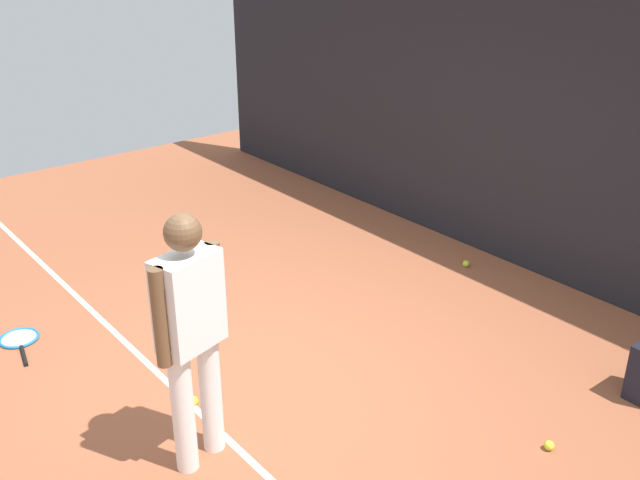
# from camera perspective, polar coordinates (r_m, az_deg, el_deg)

# --- Properties ---
(ground_plane) EXTENTS (12.00, 12.00, 0.00)m
(ground_plane) POSITION_cam_1_polar(r_m,az_deg,el_deg) (5.65, -3.19, -10.35)
(ground_plane) COLOR #9E5638
(back_fence) EXTENTS (10.00, 0.10, 2.73)m
(back_fence) POSITION_cam_1_polar(r_m,az_deg,el_deg) (7.09, 16.65, 8.20)
(back_fence) COLOR black
(back_fence) RESTS_ON ground
(court_line) EXTENTS (9.00, 0.05, 0.00)m
(court_line) POSITION_cam_1_polar(r_m,az_deg,el_deg) (5.34, -9.76, -13.07)
(court_line) COLOR white
(court_line) RESTS_ON ground
(tennis_player) EXTENTS (0.31, 0.52, 1.70)m
(tennis_player) POSITION_cam_1_polar(r_m,az_deg,el_deg) (4.39, -10.18, -6.89)
(tennis_player) COLOR white
(tennis_player) RESTS_ON ground
(tennis_racket) EXTENTS (0.64, 0.38, 0.03)m
(tennis_racket) POSITION_cam_1_polar(r_m,az_deg,el_deg) (6.50, -22.68, -7.29)
(tennis_racket) COLOR black
(tennis_racket) RESTS_ON ground
(tennis_ball_near_player) EXTENTS (0.07, 0.07, 0.07)m
(tennis_ball_near_player) POSITION_cam_1_polar(r_m,az_deg,el_deg) (5.14, 17.68, -15.23)
(tennis_ball_near_player) COLOR #CCE033
(tennis_ball_near_player) RESTS_ON ground
(tennis_ball_mid_court) EXTENTS (0.07, 0.07, 0.07)m
(tennis_ball_mid_court) POSITION_cam_1_polar(r_m,az_deg,el_deg) (7.35, 11.48, -1.85)
(tennis_ball_mid_court) COLOR #CCE033
(tennis_ball_mid_court) RESTS_ON ground
(tennis_ball_far_left) EXTENTS (0.07, 0.07, 0.07)m
(tennis_ball_far_left) POSITION_cam_1_polar(r_m,az_deg,el_deg) (5.37, -9.96, -12.42)
(tennis_ball_far_left) COLOR #CCE033
(tennis_ball_far_left) RESTS_ON ground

